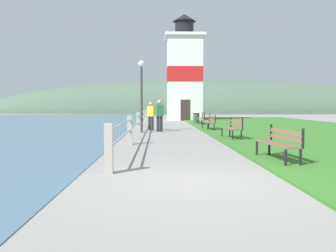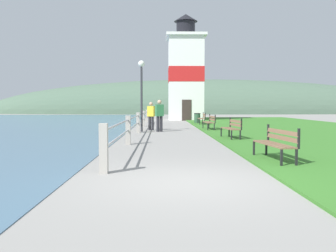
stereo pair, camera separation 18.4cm
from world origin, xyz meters
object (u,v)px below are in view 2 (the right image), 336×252
Objects in this scene: park_bench_near at (277,141)px; park_bench_midway at (232,127)px; park_bench_far at (210,121)px; lighthouse at (186,73)px; park_bench_by_lighthouse at (202,118)px; trash_bin at (197,118)px; person_strolling at (159,114)px; person_by_railing at (151,115)px; lamp_post at (141,83)px.

park_bench_near is 6.47m from park_bench_midway.
lighthouse is (-0.49, 15.05, 4.07)m from park_bench_far.
park_bench_by_lighthouse is 2.31× the size of trash_bin.
person_strolling is 2.12× the size of trash_bin.
park_bench_near is 1.03× the size of park_bench_by_lighthouse.
park_bench_far is (-0.20, 5.96, 0.00)m from park_bench_midway.
trash_bin is (3.50, 7.96, -0.48)m from person_by_railing.
lighthouse reaches higher than person_strolling.
park_bench_by_lighthouse is at bearing -10.40° from person_by_railing.
lamp_post is at bearing -113.41° from trash_bin.
park_bench_by_lighthouse is at bearing 60.17° from lamp_post.
trash_bin is (-0.13, 20.41, -0.12)m from park_bench_near.
park_bench_far is 3.52m from person_by_railing.
park_bench_midway and park_bench_by_lighthouse have the same top height.
lighthouse is at bearing 77.87° from lamp_post.
lighthouse is 2.63× the size of lamp_post.
lamp_post is (-0.49, -1.27, 1.83)m from person_by_railing.
lamp_post is (-1.00, 0.02, 1.77)m from person_strolling.
lighthouse is at bearing -94.02° from park_bench_midway.
park_bench_by_lighthouse is at bearing -85.55° from lighthouse.
person_strolling is 1.06× the size of person_by_railing.
lamp_post is at bearing -102.13° from lighthouse.
person_strolling is (-2.50, -16.32, -3.65)m from lighthouse.
person_by_railing is (-0.51, 1.29, -0.06)m from person_strolling.
person_strolling is (-3.13, 11.16, 0.42)m from park_bench_near.
park_bench_near reaches higher than trash_bin.
lamp_post is at bearing 66.58° from person_strolling.
lamp_post is (-4.13, 11.18, 2.20)m from park_bench_near.
trash_bin is (-0.20, 13.94, -0.11)m from park_bench_midway.
park_bench_by_lighthouse is at bearing -93.75° from park_bench_far.
park_bench_near is 20.41m from trash_bin.
park_bench_far is 1.03× the size of park_bench_by_lighthouse.
trash_bin is at bearing -39.99° from person_strolling.
person_strolling is at bearing 21.20° from park_bench_far.
park_bench_by_lighthouse is (0.07, 18.50, -0.00)m from park_bench_near.
park_bench_far is 0.19× the size of lighthouse.
park_bench_near is 1.16× the size of park_bench_midway.
person_by_railing is at bearing -101.33° from lighthouse.
park_bench_far is 1.20× the size of person_by_railing.
lamp_post reaches higher than park_bench_far.
park_bench_far is at bearing -88.15° from lighthouse.
park_bench_midway is 2.05× the size of trash_bin.
park_bench_far is 1.12× the size of person_strolling.
park_bench_midway is at bearing -127.16° from person_by_railing.
park_bench_near is 1.00× the size of park_bench_far.
trash_bin is at bearing 66.59° from lamp_post.
trash_bin is at bearing -91.81° from park_bench_far.
trash_bin is at bearing -95.09° from park_bench_midway.
lighthouse is at bearing 9.76° from person_by_railing.
lighthouse reaches higher than lamp_post.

